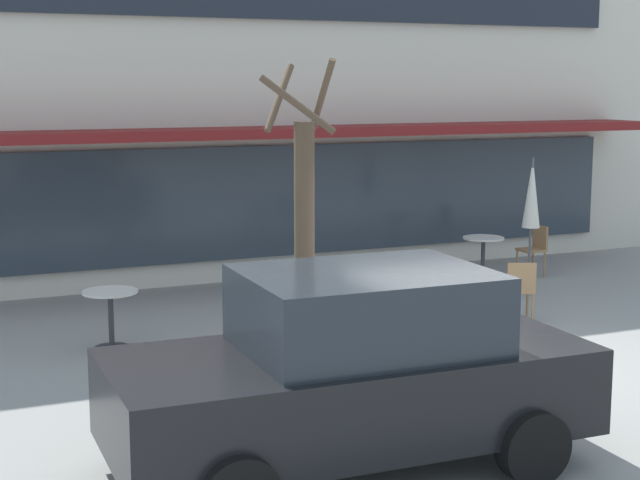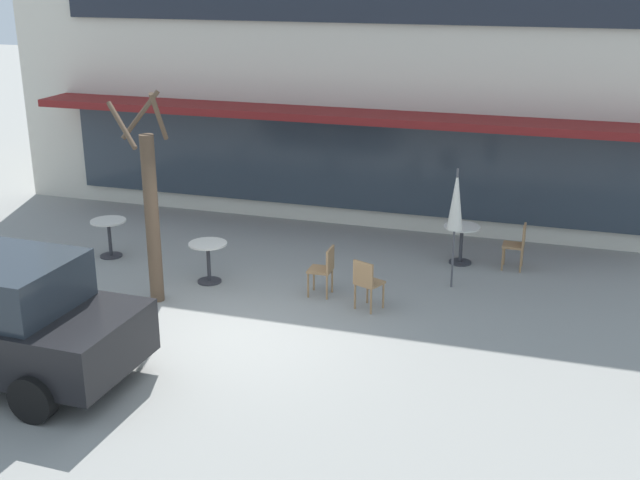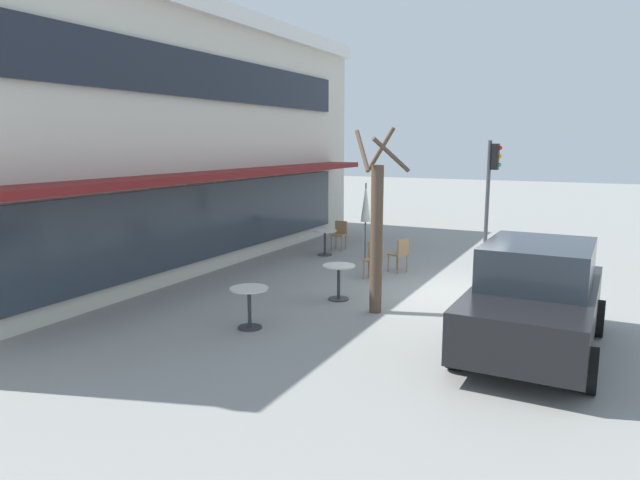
{
  "view_description": "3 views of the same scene",
  "coord_description": "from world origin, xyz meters",
  "views": [
    {
      "loc": [
        -6.23,
        -9.6,
        3.37
      ],
      "look_at": [
        -0.57,
        3.25,
        1.09
      ],
      "focal_mm": 55.0,
      "sensor_mm": 36.0,
      "label": 1
    },
    {
      "loc": [
        4.78,
        -10.53,
        5.52
      ],
      "look_at": [
        0.63,
        2.48,
        0.83
      ],
      "focal_mm": 45.0,
      "sensor_mm": 36.0,
      "label": 2
    },
    {
      "loc": [
        -12.13,
        -3.04,
        3.35
      ],
      "look_at": [
        -0.47,
        2.77,
        1.1
      ],
      "focal_mm": 32.0,
      "sensor_mm": 36.0,
      "label": 3
    }
  ],
  "objects": [
    {
      "name": "building_facade",
      "position": [
        0.0,
        9.96,
        3.43
      ],
      "size": [
        16.19,
        9.1,
        6.87
      ],
      "color": "beige",
      "rests_on": "ground"
    },
    {
      "name": "traffic_light_pole",
      "position": [
        6.15,
        0.1,
        2.3
      ],
      "size": [
        0.26,
        0.44,
        3.4
      ],
      "color": "#47474C",
      "rests_on": "ground"
    },
    {
      "name": "ground_plane",
      "position": [
        0.0,
        0.0,
        0.0
      ],
      "size": [
        80.0,
        80.0,
        0.0
      ],
      "primitive_type": "plane",
      "color": "gray"
    },
    {
      "name": "street_tree",
      "position": [
        -1.83,
        0.86,
        1.63
      ],
      "size": [
        0.92,
        1.11,
        3.64
      ],
      "color": "brown",
      "rests_on": "ground"
    },
    {
      "name": "cafe_table_near_wall",
      "position": [
        -3.78,
        2.55,
        0.52
      ],
      "size": [
        0.7,
        0.7,
        0.76
      ],
      "color": "#333338",
      "rests_on": "ground"
    },
    {
      "name": "cafe_table_streetside",
      "position": [
        -1.32,
        1.9,
        0.52
      ],
      "size": [
        0.7,
        0.7,
        0.76
      ],
      "color": "#333338",
      "rests_on": "ground"
    },
    {
      "name": "cafe_chair_0",
      "position": [
        3.99,
        4.3,
        0.53
      ],
      "size": [
        0.4,
        0.4,
        0.89
      ],
      "color": "#9E754C",
      "rests_on": "ground"
    },
    {
      "name": "cafe_chair_1",
      "position": [
        1.74,
        1.56,
        0.53
      ],
      "size": [
        0.53,
        0.53,
        0.89
      ],
      "color": "#9E754C",
      "rests_on": "ground"
    },
    {
      "name": "parked_sedan",
      "position": [
        -2.64,
        -2.18,
        0.88
      ],
      "size": [
        4.24,
        2.1,
        1.76
      ],
      "color": "black",
      "rests_on": "ground"
    },
    {
      "name": "patio_umbrella_green_folded",
      "position": [
        2.96,
        3.01,
        1.63
      ],
      "size": [
        0.28,
        0.28,
        2.2
      ],
      "color": "#4C4C51",
      "rests_on": "ground"
    },
    {
      "name": "cafe_chair_2",
      "position": [
        0.88,
        1.94,
        0.53
      ],
      "size": [
        0.41,
        0.41,
        0.89
      ],
      "color": "#9E754C",
      "rests_on": "ground"
    },
    {
      "name": "cafe_table_by_tree",
      "position": [
        2.93,
        4.3,
        0.52
      ],
      "size": [
        0.7,
        0.7,
        0.76
      ],
      "color": "#333338",
      "rests_on": "ground"
    }
  ]
}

